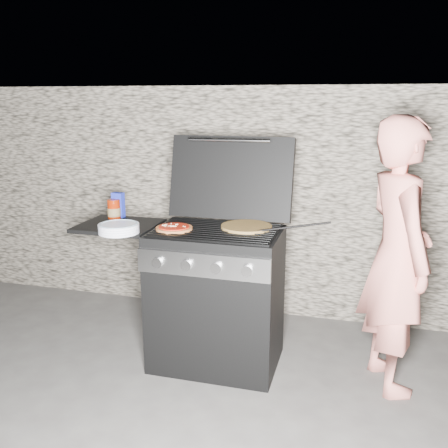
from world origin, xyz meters
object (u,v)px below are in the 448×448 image
(gas_grill, at_px, (180,294))
(sauce_jar, at_px, (114,209))
(person, at_px, (397,257))
(pizza_topped, at_px, (174,228))

(gas_grill, xyz_separation_m, sauce_jar, (-0.52, 0.13, 0.51))
(gas_grill, bearing_deg, sauce_jar, 165.94)
(sauce_jar, xyz_separation_m, person, (1.85, -0.08, -0.16))
(pizza_topped, bearing_deg, gas_grill, 87.63)
(sauce_jar, bearing_deg, pizza_topped, -21.23)
(pizza_topped, height_order, person, person)
(gas_grill, distance_m, pizza_topped, 0.47)
(person, bearing_deg, gas_grill, 72.06)
(pizza_topped, bearing_deg, person, 5.23)
(gas_grill, xyz_separation_m, pizza_topped, (-0.00, -0.07, 0.47))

